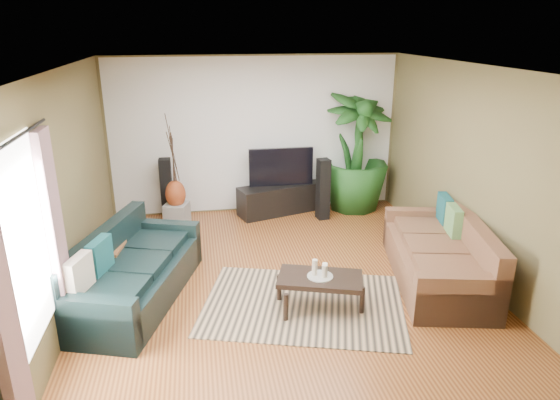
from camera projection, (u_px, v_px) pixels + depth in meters
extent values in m
plane|color=#935326|center=(283.00, 281.00, 6.50)|extent=(5.50, 5.50, 0.00)
plane|color=white|center=(283.00, 68.00, 5.60)|extent=(5.50, 5.50, 0.00)
plane|color=brown|center=(255.00, 135.00, 8.61)|extent=(5.00, 0.00, 5.00)
plane|color=brown|center=(350.00, 297.00, 3.50)|extent=(5.00, 0.00, 5.00)
plane|color=brown|center=(66.00, 193.00, 5.66)|extent=(0.00, 5.50, 5.50)
plane|color=brown|center=(473.00, 172.00, 6.45)|extent=(0.00, 5.50, 5.50)
plane|color=white|center=(255.00, 135.00, 8.60)|extent=(4.90, 0.00, 4.90)
plane|color=white|center=(23.00, 248.00, 4.16)|extent=(0.00, 1.80, 1.80)
cube|color=gray|center=(4.00, 323.00, 3.55)|extent=(0.08, 0.35, 2.20)
cube|color=gray|center=(57.00, 239.00, 4.94)|extent=(0.08, 0.35, 2.20)
cylinder|color=black|center=(10.00, 141.00, 3.87)|extent=(0.03, 1.90, 0.03)
cube|color=black|center=(134.00, 267.00, 5.95)|extent=(1.60, 2.42, 0.85)
cube|color=brown|center=(437.00, 250.00, 6.40)|extent=(1.45, 2.39, 0.85)
cube|color=tan|center=(303.00, 304.00, 5.95)|extent=(2.72, 2.25, 0.01)
cube|color=black|center=(320.00, 292.00, 5.85)|extent=(1.09, 0.80, 0.40)
cylinder|color=#999A94|center=(320.00, 276.00, 5.78)|extent=(0.30, 0.30, 0.01)
cylinder|color=beige|center=(315.00, 267.00, 5.76)|extent=(0.06, 0.06, 0.19)
cylinder|color=beige|center=(325.00, 271.00, 5.72)|extent=(0.06, 0.06, 0.15)
cylinder|color=white|center=(325.00, 268.00, 5.82)|extent=(0.06, 0.06, 0.12)
cube|color=black|center=(281.00, 199.00, 8.81)|extent=(1.59, 0.89, 0.51)
cube|color=black|center=(281.00, 167.00, 8.61)|extent=(1.12, 0.06, 0.66)
cube|color=black|center=(167.00, 189.00, 8.40)|extent=(0.19, 0.21, 1.06)
cube|color=black|center=(323.00, 189.00, 8.44)|extent=(0.22, 0.23, 1.05)
imported|color=#1A4A18|center=(356.00, 152.00, 8.75)|extent=(1.47, 1.47, 2.10)
cylinder|color=black|center=(353.00, 200.00, 9.05)|extent=(0.39, 0.39, 0.30)
cube|color=gray|center=(177.00, 214.00, 8.30)|extent=(0.46, 0.46, 0.36)
ellipsoid|color=brown|center=(176.00, 194.00, 8.19)|extent=(0.33, 0.33, 0.46)
cube|color=brown|center=(104.00, 266.00, 6.29)|extent=(0.60, 0.60, 0.56)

